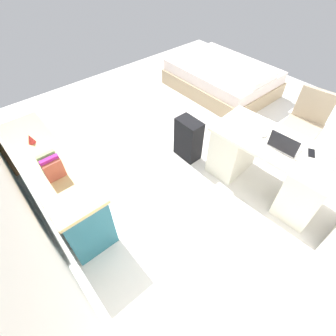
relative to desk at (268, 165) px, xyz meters
name	(u,v)px	position (x,y,z in m)	size (l,w,h in m)	color
ground_plane	(200,141)	(1.13, -0.04, -0.38)	(5.95, 5.95, 0.00)	silver
desk	(268,165)	(0.00, 0.00, 0.00)	(1.49, 0.77, 0.73)	silver
office_chair	(301,129)	(0.10, -0.91, 0.04)	(0.52, 0.52, 0.94)	black
credenza	(56,182)	(1.42, 2.05, -0.01)	(1.80, 0.48, 0.74)	#235B6B
bed	(222,78)	(1.97, -1.46, -0.14)	(1.90, 1.40, 0.58)	tan
suitcase_black	(188,139)	(1.04, 0.33, -0.08)	(0.36, 0.22, 0.60)	black
laptop	(284,145)	(-0.09, 0.04, 0.40)	(0.33, 0.24, 0.21)	#B7B7BC
computer_mouse	(264,135)	(0.17, 0.02, 0.37)	(0.06, 0.10, 0.03)	white
cell_phone_near_laptop	(311,153)	(-0.32, -0.13, 0.36)	(0.07, 0.14, 0.01)	black
book_row	(52,167)	(1.13, 2.05, 0.47)	(0.16, 0.17, 0.23)	#A94C39
figurine_small	(30,139)	(1.74, 2.05, 0.41)	(0.08, 0.08, 0.11)	red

